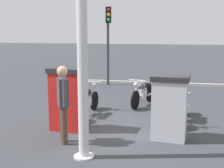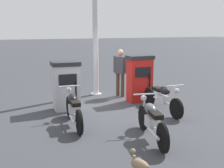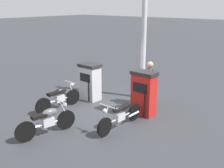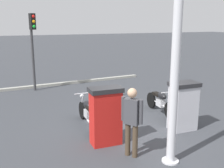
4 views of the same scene
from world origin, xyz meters
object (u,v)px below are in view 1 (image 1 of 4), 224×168
at_px(motorcycle_near_pump, 181,106).
at_px(canopy_support_pole, 82,45).
at_px(fuel_pump_near, 170,107).
at_px(roadside_traffic_light, 108,32).
at_px(motorcycle_extra, 143,92).
at_px(wandering_duck, 175,93).
at_px(fuel_pump_far, 67,99).
at_px(attendant_person, 63,99).
at_px(motorcycle_far_pump, 86,101).

xyz_separation_m(motorcycle_near_pump, canopy_support_pole, (-2.99, 1.69, 1.74)).
height_order(fuel_pump_near, roadside_traffic_light, roadside_traffic_light).
xyz_separation_m(motorcycle_extra, wandering_duck, (1.30, -1.00, -0.26)).
bearing_deg(canopy_support_pole, motorcycle_near_pump, -29.48).
bearing_deg(canopy_support_pole, fuel_pump_near, -44.69).
distance_m(fuel_pump_near, motorcycle_near_pump, 1.51).
xyz_separation_m(fuel_pump_far, motorcycle_near_pump, (1.47, -2.71, -0.34)).
relative_size(motorcycle_near_pump, motorcycle_extra, 1.02).
height_order(fuel_pump_near, canopy_support_pole, canopy_support_pole).
height_order(motorcycle_near_pump, attendant_person, attendant_person).
relative_size(wandering_duck, canopy_support_pole, 0.10).
bearing_deg(motorcycle_near_pump, roadside_traffic_light, 34.71).
distance_m(motorcycle_extra, roadside_traffic_light, 4.67).
distance_m(fuel_pump_near, attendant_person, 2.40).
xyz_separation_m(motorcycle_near_pump, attendant_person, (-2.37, 2.40, 0.54)).
bearing_deg(motorcycle_far_pump, canopy_support_pole, -160.30).
distance_m(motorcycle_far_pump, canopy_support_pole, 3.55).
bearing_deg(motorcycle_near_pump, wandering_duck, 6.66).
distance_m(attendant_person, canopy_support_pole, 1.53).
bearing_deg(canopy_support_pole, motorcycle_far_pump, 19.70).
height_order(motorcycle_far_pump, canopy_support_pole, canopy_support_pole).
relative_size(fuel_pump_near, motorcycle_far_pump, 0.71).
relative_size(roadside_traffic_light, canopy_support_pole, 0.79).
bearing_deg(wandering_duck, motorcycle_near_pump, -173.34).
bearing_deg(fuel_pump_near, motorcycle_near_pump, -7.30).
bearing_deg(canopy_support_pole, attendant_person, 48.73).
distance_m(fuel_pump_far, motorcycle_extra, 3.39).
relative_size(fuel_pump_near, canopy_support_pole, 0.32).
bearing_deg(motorcycle_near_pump, motorcycle_far_pump, 91.77).
height_order(fuel_pump_far, roadside_traffic_light, roadside_traffic_light).
distance_m(fuel_pump_far, roadside_traffic_light, 6.91).
xyz_separation_m(fuel_pump_far, attendant_person, (-0.89, -0.31, 0.20)).
height_order(wandering_duck, canopy_support_pole, canopy_support_pole).
height_order(motorcycle_extra, canopy_support_pole, canopy_support_pole).
height_order(roadside_traffic_light, canopy_support_pole, canopy_support_pole).
distance_m(motorcycle_far_pump, motorcycle_extra, 2.19).
xyz_separation_m(fuel_pump_far, motorcycle_far_pump, (1.39, 0.02, -0.35)).
distance_m(fuel_pump_far, motorcycle_far_pump, 1.43).
bearing_deg(fuel_pump_far, wandering_duck, -28.46).
xyz_separation_m(attendant_person, canopy_support_pole, (-0.62, -0.71, 1.20)).
bearing_deg(motorcycle_near_pump, fuel_pump_near, 172.70).
xyz_separation_m(fuel_pump_near, attendant_person, (-0.89, 2.21, 0.24)).
distance_m(attendant_person, wandering_duck, 5.71).
relative_size(motorcycle_near_pump, motorcycle_far_pump, 0.93).
relative_size(fuel_pump_far, canopy_support_pole, 0.34).
bearing_deg(fuel_pump_near, roadside_traffic_light, 27.07).
bearing_deg(canopy_support_pole, fuel_pump_far, 33.94).
xyz_separation_m(motorcycle_extra, attendant_person, (-3.97, 1.07, 0.52)).
xyz_separation_m(fuel_pump_far, roadside_traffic_light, (6.65, 0.88, 1.66)).
bearing_deg(motorcycle_far_pump, wandering_duck, -38.67).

